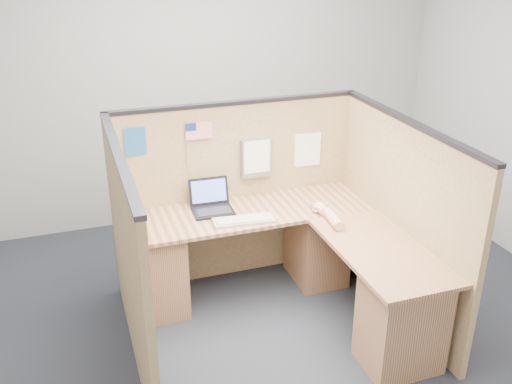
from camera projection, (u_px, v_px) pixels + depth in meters
name	position (u px, v px, depth m)	size (l,w,h in m)	color
floor	(278.00, 338.00, 4.18)	(5.00, 5.00, 0.00)	black
wall_back	(198.00, 83.00, 5.56)	(5.00, 5.00, 0.00)	#9FA2A4
cubicle_partitions	(260.00, 220.00, 4.24)	(2.06, 1.83, 1.53)	olive
l_desk	(288.00, 268.00, 4.32)	(1.95, 1.75, 0.73)	brown
laptop	(211.00, 203.00, 4.47)	(0.32, 0.31, 0.23)	black
keyboard	(244.00, 220.00, 4.28)	(0.48, 0.20, 0.03)	gray
mouse	(319.00, 209.00, 4.43)	(0.12, 0.07, 0.05)	silver
hand_forearm	(329.00, 215.00, 4.30)	(0.12, 0.41, 0.09)	tan
blue_poster	(135.00, 142.00, 4.26)	(0.16, 0.00, 0.22)	#1F5290
american_flag	(196.00, 133.00, 4.37)	(0.21, 0.01, 0.36)	olive
file_holder	(256.00, 158.00, 4.61)	(0.25, 0.05, 0.32)	slate
paper_left	(263.00, 159.00, 4.67)	(0.23, 0.00, 0.30)	white
paper_right	(308.00, 150.00, 4.77)	(0.23, 0.00, 0.29)	white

